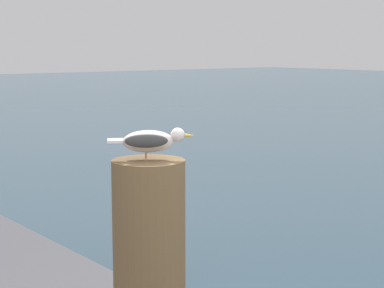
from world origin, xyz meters
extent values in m
cylinder|color=brown|center=(-1.17, -0.34, 1.63)|extent=(0.33, 0.33, 0.84)
cylinder|color=tan|center=(-1.16, -0.36, 2.06)|extent=(0.01, 0.01, 0.04)
cylinder|color=tan|center=(-1.19, -0.34, 2.06)|extent=(0.01, 0.01, 0.04)
ellipsoid|color=silver|center=(-1.17, -0.34, 2.13)|extent=(0.20, 0.24, 0.10)
sphere|color=silver|center=(-1.10, -0.23, 2.16)|extent=(0.06, 0.06, 0.06)
cone|color=gold|center=(-1.07, -0.18, 2.15)|extent=(0.04, 0.05, 0.02)
cube|color=silver|center=(-1.25, -0.46, 2.13)|extent=(0.11, 0.10, 0.01)
ellipsoid|color=#353535|center=(-1.13, -0.38, 2.14)|extent=(0.13, 0.18, 0.06)
ellipsoid|color=#353535|center=(-1.23, -0.32, 2.14)|extent=(0.13, 0.18, 0.06)
cylinder|color=red|center=(-4.70, 2.06, 0.17)|extent=(0.44, 0.44, 0.35)
sphere|color=red|center=(-4.70, 2.06, 0.59)|extent=(0.56, 0.56, 0.56)
cylinder|color=#2D2D2D|center=(-4.70, 2.06, 1.08)|extent=(0.05, 0.05, 0.50)
camera|label=1|loc=(1.21, -1.98, 2.54)|focal=61.30mm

